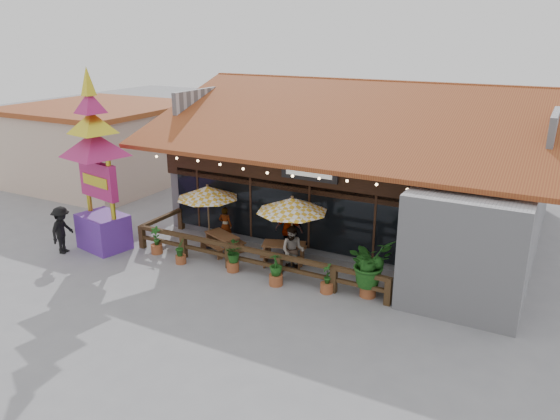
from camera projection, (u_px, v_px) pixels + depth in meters
The scene contains 19 objects.
ground at pixel (299, 277), 18.69m from camera, with size 100.00×100.00×0.00m, color gray.
restaurant_building at pixel (373, 173), 23.40m from camera, with size 15.50×14.73×6.09m.
patio_railing at pixel (238, 251), 19.28m from camera, with size 10.00×2.60×0.92m.
neighbor_building at pixel (102, 144), 29.77m from camera, with size 8.40×8.40×4.22m.
umbrella_left at pixel (208, 192), 20.57m from camera, with size 2.78×2.78×2.53m.
umbrella_right at pixel (292, 205), 18.68m from camera, with size 2.71×2.71×2.68m.
picnic_table_left at pixel (222, 240), 20.69m from camera, with size 1.80×1.70×0.69m.
picnic_table_right at pixel (284, 250), 19.69m from camera, with size 1.88×1.75×0.74m.
thai_sign_tower at pixel (95, 149), 19.94m from camera, with size 3.21×3.21×7.35m.
tropical_plant at pixel (369, 264), 16.98m from camera, with size 1.77×1.84×1.95m.
diner_a at pixel (225, 226), 21.35m from camera, with size 0.55×0.36×1.52m, color #381D11.
diner_b at pixel (293, 250), 18.70m from camera, with size 0.83×0.65×1.71m, color #381D11.
diner_c at pixel (289, 230), 20.39m from camera, with size 1.07×0.45×1.83m, color #381D11.
pedestrian at pixel (62, 230), 20.43m from camera, with size 1.18×0.68×1.82m, color black.
planter_a at pixel (156, 242), 20.51m from camera, with size 0.43×0.43×1.06m.
planter_b at pixel (180, 252), 19.63m from camera, with size 0.38×0.38×0.94m.
planter_c at pixel (233, 255), 18.94m from camera, with size 0.79×0.73×1.07m.
planter_d at pixel (276, 270), 17.92m from camera, with size 0.58×0.58×1.12m.
planter_e at pixel (327, 280), 17.43m from camera, with size 0.42×0.44×1.02m.
Camera 1 is at (7.50, -15.29, 8.05)m, focal length 35.00 mm.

